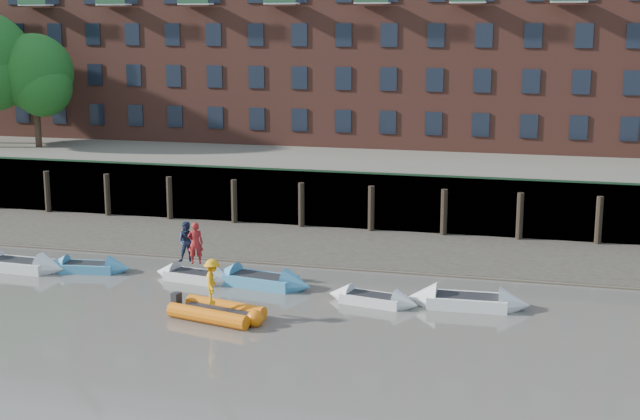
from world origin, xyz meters
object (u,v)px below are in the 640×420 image
(rowboat_5, at_px, (373,299))
(person_rower_b, at_px, (187,242))
(rowboat_1, at_px, (18,265))
(rowboat_2, at_px, (88,267))
(rowboat_6, at_px, (467,301))
(person_rower_a, at_px, (195,243))
(person_rib_crew, at_px, (212,282))
(rowboat_4, at_px, (261,280))
(rowboat_3, at_px, (195,276))
(rib_tender, at_px, (220,312))

(rowboat_5, distance_m, person_rower_b, 9.00)
(rowboat_1, height_order, rowboat_2, rowboat_1)
(rowboat_6, bearing_deg, person_rower_a, 173.50)
(person_rib_crew, bearing_deg, rowboat_6, -85.44)
(rowboat_2, height_order, rowboat_5, rowboat_2)
(rowboat_5, bearing_deg, rowboat_4, 177.55)
(rowboat_4, xyz_separation_m, rowboat_5, (5.27, -1.28, -0.05))
(rowboat_6, xyz_separation_m, person_rower_b, (-12.56, 0.96, 1.47))
(rowboat_1, relative_size, rowboat_3, 1.17)
(rowboat_5, bearing_deg, person_rower_a, -177.99)
(rowboat_1, bearing_deg, person_rower_b, 6.94)
(rowboat_4, relative_size, person_rower_a, 2.66)
(rowboat_4, distance_m, rowboat_5, 5.42)
(rowboat_2, relative_size, person_rower_b, 2.25)
(rowboat_1, height_order, rowboat_3, rowboat_1)
(rowboat_2, bearing_deg, rowboat_3, -9.24)
(rib_tender, relative_size, person_rib_crew, 2.24)
(rowboat_5, xyz_separation_m, rib_tender, (-5.35, -3.43, 0.09))
(rowboat_1, distance_m, rowboat_4, 11.78)
(rowboat_4, distance_m, person_rower_a, 3.39)
(rowboat_4, distance_m, rib_tender, 4.71)
(rowboat_5, height_order, rib_tender, rowboat_5)
(person_rower_a, height_order, person_rower_b, person_rower_a)
(rowboat_2, distance_m, rib_tender, 9.77)
(rib_tender, bearing_deg, rowboat_1, 173.64)
(rowboat_2, relative_size, person_rib_crew, 2.37)
(person_rower_b, height_order, person_rib_crew, person_rower_b)
(rowboat_2, xyz_separation_m, rowboat_5, (13.79, -1.49, -0.01))
(rowboat_3, height_order, rowboat_6, rowboat_6)
(rowboat_2, xyz_separation_m, rowboat_4, (8.52, -0.21, 0.04))
(rowboat_2, bearing_deg, person_rower_b, -7.71)
(rowboat_3, relative_size, rowboat_5, 1.02)
(person_rib_crew, bearing_deg, rowboat_2, 40.73)
(rowboat_1, bearing_deg, person_rib_crew, -17.90)
(person_rower_b, bearing_deg, rowboat_2, 163.72)
(rowboat_1, xyz_separation_m, rowboat_3, (8.65, 0.45, -0.04))
(rib_tender, relative_size, person_rower_a, 2.09)
(person_rib_crew, bearing_deg, rib_tender, -105.85)
(rowboat_5, distance_m, person_rib_crew, 6.74)
(rowboat_3, bearing_deg, rowboat_2, -172.32)
(rib_tender, bearing_deg, rowboat_5, 46.51)
(rowboat_1, distance_m, person_rower_a, 8.87)
(rowboat_1, relative_size, person_rib_crew, 2.77)
(rowboat_2, bearing_deg, person_rib_crew, -38.65)
(rib_tender, height_order, person_rower_a, person_rower_a)
(rowboat_1, height_order, person_rib_crew, person_rib_crew)
(rib_tender, xyz_separation_m, person_rib_crew, (-0.29, -0.01, 1.22))
(rowboat_5, relative_size, rowboat_6, 0.81)
(rib_tender, distance_m, person_rib_crew, 1.26)
(rib_tender, distance_m, person_rower_b, 6.13)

